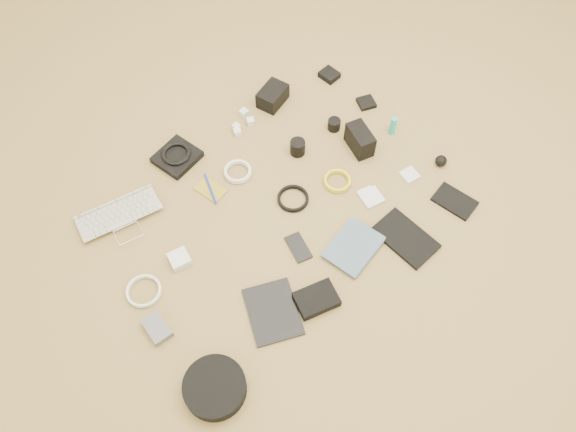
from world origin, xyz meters
TOP-DOWN VIEW (x-y plane):
  - laptop at (-0.53, 0.33)m, footprint 0.35×0.27m
  - headphone_pouch at (-0.20, 0.47)m, footprint 0.20×0.19m
  - headphones at (-0.20, 0.47)m, footprint 0.14×0.14m
  - charger_a at (0.09, 0.46)m, footprint 0.03×0.03m
  - charger_b at (0.15, 0.44)m, footprint 0.04×0.04m
  - charger_c at (0.16, 0.50)m, footprint 0.04×0.04m
  - charger_d at (0.08, 0.43)m, footprint 0.04×0.04m
  - dslr_camera at (0.31, 0.49)m, footprint 0.16×0.14m
  - lens_pouch at (0.61, 0.45)m, footprint 0.08×0.09m
  - notebook_olive at (-0.18, 0.26)m, footprint 0.11×0.14m
  - pen_blue at (-0.18, 0.26)m, footprint 0.05×0.15m
  - cable_white_a at (-0.04, 0.26)m, footprint 0.14×0.14m
  - lens_a at (0.22, 0.20)m, footprint 0.07×0.07m
  - lens_b at (0.42, 0.20)m, footprint 0.07×0.07m
  - card_reader at (0.63, 0.22)m, footprint 0.09×0.09m
  - power_brick at (-0.44, 0.06)m, footprint 0.08×0.08m
  - cable_white_b at (-0.61, 0.03)m, footprint 0.15×0.15m
  - cable_black at (0.06, 0.02)m, footprint 0.17×0.17m
  - cable_yellow at (0.25, -0.03)m, footprint 0.14×0.14m
  - flash at (0.44, 0.06)m, footprint 0.10×0.15m
  - lens_cleaner at (0.61, 0.03)m, footprint 0.03×0.03m
  - battery_charger at (-0.65, -0.12)m, footprint 0.07×0.11m
  - tablet at (-0.29, -0.31)m, footprint 0.24×0.27m
  - phone at (-0.06, -0.17)m, footprint 0.09×0.13m
  - filter_case_left at (0.31, -0.15)m, footprint 0.07×0.07m
  - filter_case_mid at (0.31, -0.17)m, footprint 0.09×0.09m
  - filter_case_right at (0.51, -0.18)m, footprint 0.07×0.07m
  - air_blower at (0.65, -0.21)m, footprint 0.05×0.05m
  - headphone_case at (-0.60, -0.42)m, footprint 0.23×0.23m
  - drive_case at (-0.14, -0.38)m, footprint 0.17×0.14m
  - paperback at (0.12, -0.37)m, footprint 0.25×0.21m
  - notebook_black_a at (0.29, -0.38)m, footprint 0.17×0.25m
  - notebook_black_b at (0.56, -0.38)m, footprint 0.14×0.18m

SIDE VIEW (x-z plane):
  - notebook_olive at x=-0.18m, z-range 0.00..0.01m
  - filter_case_left at x=0.31m, z-range 0.00..0.01m
  - filter_case_right at x=0.51m, z-range 0.00..0.01m
  - phone at x=-0.06m, z-range 0.00..0.01m
  - tablet at x=-0.29m, z-range 0.00..0.01m
  - cable_white_b at x=-0.61m, z-range 0.00..0.01m
  - filter_case_mid at x=0.31m, z-range 0.00..0.01m
  - cable_black at x=0.06m, z-range 0.00..0.01m
  - cable_yellow at x=0.25m, z-range 0.00..0.01m
  - notebook_black_b at x=0.56m, z-range 0.00..0.01m
  - cable_white_a at x=-0.04m, z-range 0.00..0.01m
  - notebook_black_a at x=0.29m, z-range 0.00..0.02m
  - card_reader at x=0.63m, z-range 0.00..0.02m
  - paperback at x=0.12m, z-range 0.00..0.02m
  - pen_blue at x=-0.18m, z-range 0.01..0.02m
  - laptop at x=-0.53m, z-range 0.00..0.03m
  - charger_a at x=0.09m, z-range 0.00..0.03m
  - charger_d at x=0.08m, z-range 0.00..0.03m
  - lens_pouch at x=0.61m, z-range 0.00..0.03m
  - charger_b at x=0.15m, z-range 0.00..0.03m
  - headphone_pouch at x=-0.20m, z-range 0.00..0.03m
  - battery_charger at x=-0.65m, z-range 0.00..0.03m
  - charger_c at x=0.16m, z-range 0.00..0.03m
  - power_brick at x=-0.44m, z-range 0.00..0.03m
  - drive_case at x=-0.14m, z-range 0.00..0.04m
  - air_blower at x=0.65m, z-range 0.00..0.05m
  - lens_b at x=0.42m, z-range 0.00..0.05m
  - headphone_case at x=-0.60m, z-range 0.00..0.06m
  - lens_a at x=0.22m, z-range 0.00..0.07m
  - headphones at x=-0.20m, z-range 0.03..0.04m
  - dslr_camera at x=0.31m, z-range 0.00..0.08m
  - lens_cleaner at x=0.61m, z-range 0.00..0.09m
  - flash at x=0.44m, z-range 0.00..0.10m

